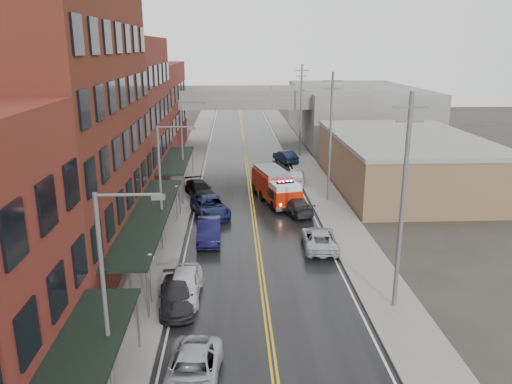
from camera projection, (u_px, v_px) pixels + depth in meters
name	position (u px, v px, depth m)	size (l,w,h in m)	color
road	(254.00, 220.00, 42.10)	(11.00, 160.00, 0.02)	black
sidewalk_left	(167.00, 221.00, 41.74)	(3.00, 160.00, 0.15)	slate
sidewalk_right	(340.00, 218.00, 42.41)	(3.00, 160.00, 0.15)	slate
curb_left	(187.00, 221.00, 41.82)	(0.30, 160.00, 0.15)	gray
curb_right	(321.00, 219.00, 42.34)	(0.30, 160.00, 0.15)	gray
brick_building_b	(54.00, 129.00, 32.25)	(9.00, 20.00, 18.00)	#4F2215
brick_building_c	(116.00, 116.00, 49.45)	(9.00, 15.00, 15.00)	#5C261B
brick_building_far	(146.00, 110.00, 66.65)	(9.00, 20.00, 12.00)	maroon
tan_building	(404.00, 163.00, 51.72)	(14.00, 22.00, 5.00)	#826246
right_far_block	(355.00, 112.00, 80.15)	(18.00, 30.00, 8.00)	slate
awning_1	(150.00, 215.00, 34.21)	(2.60, 18.00, 3.09)	black
awning_2	(177.00, 160.00, 50.98)	(2.60, 13.00, 3.09)	black
globe_lamp_1	(150.00, 267.00, 27.74)	(0.44, 0.44, 3.12)	#59595B
globe_lamp_2	(177.00, 195.00, 41.16)	(0.44, 0.44, 3.12)	#59595B
street_lamp_0	(110.00, 287.00, 19.25)	(2.64, 0.22, 9.00)	#59595B
street_lamp_1	(164.00, 180.00, 34.59)	(2.64, 0.22, 9.00)	#59595B
street_lamp_2	(184.00, 139.00, 49.93)	(2.64, 0.22, 9.00)	#59595B
utility_pole_0	(403.00, 201.00, 26.28)	(1.80, 0.24, 12.00)	#59595B
utility_pole_1	(330.00, 136.00, 45.45)	(1.80, 0.24, 12.00)	#59595B
utility_pole_2	(301.00, 109.00, 64.63)	(1.80, 0.24, 12.00)	#59595B
overpass	(244.00, 106.00, 71.10)	(40.00, 10.00, 7.50)	slate
fire_truck	(276.00, 186.00, 46.81)	(4.54, 8.24, 2.88)	red
parked_car_left_2	(192.00, 372.00, 21.37)	(2.34, 5.08, 1.41)	#B4B8BD
parked_car_left_3	(177.00, 296.00, 27.97)	(1.88, 4.62, 1.34)	black
parked_car_left_4	(184.00, 285.00, 29.00)	(1.91, 4.75, 1.62)	silver
parked_car_left_5	(209.00, 231.00, 37.48)	(1.72, 4.94, 1.63)	#0E0E33
parked_car_left_6	(210.00, 206.00, 43.15)	(2.71, 5.88, 1.63)	#111841
parked_car_left_7	(200.00, 189.00, 48.51)	(2.11, 5.20, 1.51)	black
parked_car_right_0	(319.00, 239.00, 36.16)	(2.38, 5.15, 1.43)	#ADB0B6
parked_car_right_1	(295.00, 206.00, 43.73)	(1.99, 4.89, 1.42)	#27272A
parked_car_right_2	(296.00, 176.00, 53.41)	(1.91, 4.75, 1.62)	white
parked_car_right_3	(285.00, 156.00, 62.94)	(1.63, 4.68, 1.54)	#0D1932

